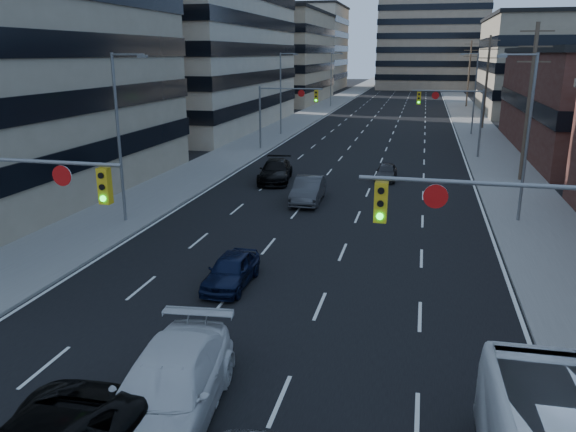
{
  "coord_description": "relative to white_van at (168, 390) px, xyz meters",
  "views": [
    {
      "loc": [
        5.04,
        -6.66,
        8.98
      ],
      "look_at": [
        -0.36,
        15.99,
        2.2
      ],
      "focal_mm": 35.0,
      "sensor_mm": 36.0,
      "label": 1
    }
  ],
  "objects": [
    {
      "name": "sidewalk_left",
      "position": [
        -10.77,
        125.44,
        -0.81
      ],
      "size": [
        5.0,
        300.0,
        0.15
      ],
      "primitive_type": "cube",
      "color": "slate",
      "rests_on": "ground"
    },
    {
      "name": "streetlight_right_near",
      "position": [
        11.06,
        20.44,
        4.17
      ],
      "size": [
        2.03,
        0.22,
        9.0
      ],
      "color": "slate",
      "rests_on": "ground"
    },
    {
      "name": "sedan_grey_center",
      "position": [
        -0.87,
        22.1,
        -0.11
      ],
      "size": [
        1.82,
        4.8,
        1.56
      ],
      "primitive_type": "imported",
      "rotation": [
        0.0,
        0.0,
        0.04
      ],
      "color": "#38383A",
      "rests_on": "ground"
    },
    {
      "name": "signal_near_right",
      "position": [
        8.18,
        3.43,
        3.44
      ],
      "size": [
        6.59,
        0.33,
        6.0
      ],
      "color": "slate",
      "rests_on": "ground"
    },
    {
      "name": "utility_pole_block",
      "position": [
        12.93,
        31.44,
        4.89
      ],
      "size": [
        2.2,
        0.28,
        11.0
      ],
      "color": "#4C3D2D",
      "rests_on": "ground"
    },
    {
      "name": "road_surface",
      "position": [
        0.73,
        125.44,
        -0.88
      ],
      "size": [
        18.0,
        300.0,
        0.02
      ],
      "primitive_type": "cube",
      "color": "black",
      "rests_on": "ground"
    },
    {
      "name": "bg_block_right",
      "position": [
        32.73,
        125.44,
        5.11
      ],
      "size": [
        22.0,
        22.0,
        12.0
      ],
      "primitive_type": "cube",
      "color": "gray",
      "rests_on": "ground"
    },
    {
      "name": "sidewalk_right",
      "position": [
        12.23,
        125.44,
        -0.81
      ],
      "size": [
        5.0,
        300.0,
        0.15
      ],
      "primitive_type": "cube",
      "color": "slate",
      "rests_on": "ground"
    },
    {
      "name": "white_van",
      "position": [
        0.0,
        0.0,
        0.0
      ],
      "size": [
        3.14,
        6.35,
        1.77
      ],
      "primitive_type": "imported",
      "rotation": [
        0.0,
        0.0,
        0.11
      ],
      "color": "silver",
      "rests_on": "ground"
    },
    {
      "name": "office_left_far",
      "position": [
        -23.27,
        95.44,
        7.11
      ],
      "size": [
        20.0,
        30.0,
        16.0
      ],
      "primitive_type": "cube",
      "color": "gray",
      "rests_on": "ground"
    },
    {
      "name": "streetlight_left_near",
      "position": [
        -9.61,
        15.44,
        4.17
      ],
      "size": [
        2.03,
        0.22,
        9.0
      ],
      "color": "slate",
      "rests_on": "ground"
    },
    {
      "name": "signal_near_left",
      "position": [
        -6.73,
        3.43,
        3.44
      ],
      "size": [
        6.59,
        0.33,
        6.0
      ],
      "color": "slate",
      "rests_on": "ground"
    },
    {
      "name": "streetlight_left_mid",
      "position": [
        -9.61,
        50.44,
        4.17
      ],
      "size": [
        2.03,
        0.22,
        9.0
      ],
      "color": "slate",
      "rests_on": "ground"
    },
    {
      "name": "sedan_blue",
      "position": [
        -1.27,
        8.54,
        -0.23
      ],
      "size": [
        1.57,
        3.86,
        1.31
      ],
      "primitive_type": "imported",
      "rotation": [
        0.0,
        0.0,
        -0.0
      ],
      "color": "black",
      "rests_on": "ground"
    },
    {
      "name": "streetlight_left_far",
      "position": [
        -9.61,
        85.44,
        4.17
      ],
      "size": [
        2.03,
        0.22,
        9.0
      ],
      "color": "slate",
      "rests_on": "ground"
    },
    {
      "name": "bg_block_left",
      "position": [
        -27.27,
        135.44,
        9.11
      ],
      "size": [
        24.0,
        24.0,
        20.0
      ],
      "primitive_type": "cube",
      "color": "#ADA089",
      "rests_on": "ground"
    },
    {
      "name": "office_right_far",
      "position": [
        25.73,
        83.44,
        6.11
      ],
      "size": [
        22.0,
        28.0,
        14.0
      ],
      "primitive_type": "cube",
      "color": "gray",
      "rests_on": "ground"
    },
    {
      "name": "office_left_mid",
      "position": [
        -26.27,
        55.44,
        13.11
      ],
      "size": [
        26.0,
        34.0,
        28.0
      ],
      "primitive_type": "cube",
      "color": "#ADA089",
      "rests_on": "ground"
    },
    {
      "name": "utility_pole_distant",
      "position": [
        12.93,
        91.44,
        4.89
      ],
      "size": [
        2.2,
        0.28,
        11.0
      ],
      "color": "#4C3D2D",
      "rests_on": "ground"
    },
    {
      "name": "signal_far_right",
      "position": [
        8.41,
        40.43,
        3.41
      ],
      "size": [
        6.09,
        0.33,
        6.0
      ],
      "color": "slate",
      "rests_on": "ground"
    },
    {
      "name": "signal_far_left",
      "position": [
        -6.96,
        40.43,
        3.41
      ],
      "size": [
        6.09,
        0.33,
        6.0
      ],
      "color": "slate",
      "rests_on": "ground"
    },
    {
      "name": "sedan_grey_right",
      "position": [
        3.43,
        29.66,
        -0.27
      ],
      "size": [
        1.5,
        3.63,
        1.23
      ],
      "primitive_type": "imported",
      "rotation": [
        0.0,
        0.0,
        -0.01
      ],
      "color": "#2D2D2F",
      "rests_on": "ground"
    },
    {
      "name": "sedan_black_far",
      "position": [
        -4.35,
        27.3,
        -0.11
      ],
      "size": [
        2.86,
        5.57,
        1.54
      ],
      "primitive_type": "imported",
      "rotation": [
        0.0,
        0.0,
        0.13
      ],
      "color": "black",
      "rests_on": "ground"
    },
    {
      "name": "utility_pole_midblock",
      "position": [
        12.93,
        61.44,
        4.89
      ],
      "size": [
        2.2,
        0.28,
        11.0
      ],
      "color": "#4C3D2D",
      "rests_on": "ground"
    },
    {
      "name": "streetlight_right_far",
      "position": [
        11.06,
        55.44,
        4.17
      ],
      "size": [
        2.03,
        0.22,
        9.0
      ],
      "color": "slate",
      "rests_on": "ground"
    }
  ]
}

